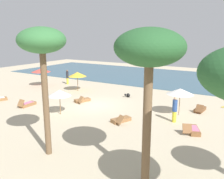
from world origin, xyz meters
TOP-DOWN VIEW (x-y plane):
  - ground_plane at (0.00, 0.00)m, footprint 60.00×60.00m
  - ocean_water at (0.00, 17.00)m, footprint 48.00×16.00m
  - umbrella_0 at (7.32, 1.25)m, footprint 2.09×2.09m
  - umbrella_1 at (-4.87, 3.67)m, footprint 2.02×2.02m
  - umbrella_2 at (-0.85, -3.48)m, footprint 1.85×1.85m
  - umbrella_3 at (-10.31, 3.36)m, footprint 2.28×2.28m
  - lounger_0 at (9.11, -1.75)m, footprint 1.21×1.78m
  - lounger_1 at (8.57, 3.06)m, footprint 0.76×1.71m
  - lounger_3 at (-1.60, 0.27)m, footprint 1.25×1.78m
  - lounger_4 at (-4.97, -3.35)m, footprint 0.64×1.67m
  - lounger_5 at (4.14, -2.49)m, footprint 1.22×1.79m
  - person_0 at (-8.37, 5.89)m, footprint 0.44×0.44m
  - person_1 at (7.46, -0.49)m, footprint 0.43×0.43m
  - palm_1 at (8.61, -8.42)m, footprint 2.73×2.73m
  - palm_3 at (3.11, -8.64)m, footprint 2.35×2.35m
  - dog at (1.27, 4.16)m, footprint 0.70×0.78m

SIDE VIEW (x-z plane):
  - ground_plane at x=0.00m, z-range 0.00..0.00m
  - ocean_water at x=0.00m, z-range 0.00..0.06m
  - lounger_5 at x=4.14m, z-range -0.17..0.51m
  - lounger_3 at x=-1.60m, z-range -0.18..0.51m
  - lounger_1 at x=8.57m, z-range -0.19..0.53m
  - lounger_0 at x=9.11m, z-range -0.17..0.52m
  - lounger_4 at x=-4.97m, z-range -0.18..0.54m
  - dog at x=1.27m, z-range 0.01..0.38m
  - person_0 at x=-8.37m, z-range 0.02..1.88m
  - person_1 at x=7.46m, z-range 0.02..1.91m
  - umbrella_2 at x=-0.85m, z-range 0.76..2.78m
  - umbrella_1 at x=-4.87m, z-range 0.82..2.97m
  - umbrella_0 at x=7.32m, z-range 0.85..3.01m
  - umbrella_3 at x=-10.31m, z-range 0.88..3.09m
  - palm_1 at x=8.61m, z-range 2.34..8.87m
  - palm_3 at x=3.11m, z-range 2.44..9.07m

